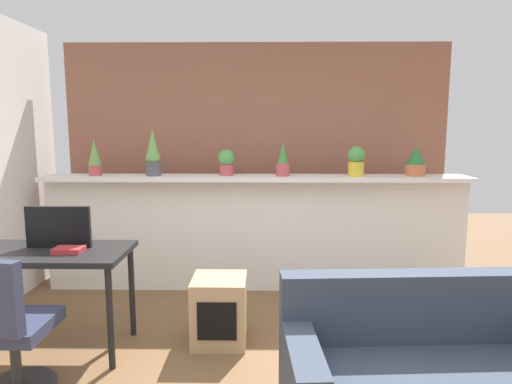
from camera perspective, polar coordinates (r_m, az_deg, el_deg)
The scene contains 15 objects.
divider_wall at distance 4.48m, azimuth -0.07°, elevation -5.43°, with size 4.10×0.16×1.10m, color white.
plant_shelf at distance 4.34m, azimuth -0.08°, elevation 1.80°, with size 4.10×0.40×0.04m, color white.
brick_wall_behind at distance 4.97m, azimuth 0.04°, elevation 4.07°, with size 4.10×0.10×2.50m, color #935B47.
potted_plant_0 at distance 4.62m, azimuth -19.81°, elevation 4.15°, with size 0.12×0.12×0.35m.
potted_plant_1 at distance 4.46m, azimuth -12.93°, elevation 4.63°, with size 0.14×0.14×0.46m.
potted_plant_2 at distance 4.38m, azimuth -3.79°, elevation 3.88°, with size 0.16×0.16×0.25m.
potted_plant_3 at distance 4.33m, azimuth 3.42°, elevation 3.95°, with size 0.13×0.13×0.33m.
potted_plant_4 at distance 4.40m, azimuth 12.60°, elevation 3.91°, with size 0.17×0.17×0.29m.
potted_plant_5 at distance 4.60m, azimuth 19.59°, elevation 3.71°, with size 0.19×0.19×0.29m.
desk at distance 3.54m, azimuth -24.69°, elevation -8.05°, with size 1.10×0.60×0.75m.
tv_monitor at distance 3.54m, azimuth -23.80°, elevation -4.08°, with size 0.46×0.04×0.30m, color black.
office_chair at distance 3.10m, azimuth -29.08°, elevation -16.10°, with size 0.48×0.48×0.91m.
side_cube_shelf at distance 3.50m, azimuth -4.66°, elevation -14.72°, with size 0.40×0.41×0.50m.
book_on_desk at distance 3.40m, azimuth -22.69°, elevation -6.80°, with size 0.20×0.14×0.04m, color #B22D33.
couch at distance 2.73m, azimuth 21.45°, elevation -21.55°, with size 1.60×0.85×0.80m.
Camera 1 is at (0.07, -2.36, 1.62)m, focal length 31.52 mm.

